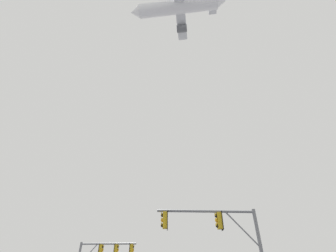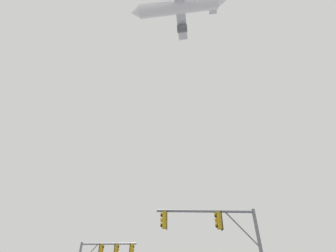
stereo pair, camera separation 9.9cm
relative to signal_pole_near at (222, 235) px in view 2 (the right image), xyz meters
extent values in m
cylinder|color=slate|center=(-0.83, 0.06, 1.30)|extent=(5.72, 0.57, 0.15)
cylinder|color=slate|center=(1.17, -0.09, 0.34)|extent=(1.78, 0.21, 1.97)
cube|color=gold|center=(-3.23, 0.24, 0.78)|extent=(0.28, 0.34, 0.90)
cylinder|color=gold|center=(-3.23, 0.24, 1.29)|extent=(0.05, 0.05, 0.12)
cube|color=black|center=(-3.09, 0.23, 0.78)|extent=(0.06, 0.46, 1.04)
sphere|color=black|center=(-3.37, 0.25, 1.05)|extent=(0.20, 0.20, 0.20)
cylinder|color=gold|center=(-3.43, 0.25, 1.11)|extent=(0.06, 0.21, 0.21)
sphere|color=orange|center=(-3.37, 0.25, 0.77)|extent=(0.20, 0.20, 0.20)
cylinder|color=gold|center=(-3.43, 0.25, 0.83)|extent=(0.06, 0.21, 0.21)
sphere|color=black|center=(-3.37, 0.25, 0.49)|extent=(0.20, 0.20, 0.20)
cylinder|color=gold|center=(-3.43, 0.25, 0.55)|extent=(0.06, 0.21, 0.21)
cube|color=gold|center=(-0.09, 0.01, 0.78)|extent=(0.28, 0.34, 0.90)
cylinder|color=gold|center=(-0.09, 0.01, 1.29)|extent=(0.05, 0.05, 0.12)
cube|color=black|center=(0.05, 0.00, 0.78)|extent=(0.06, 0.46, 1.04)
sphere|color=black|center=(-0.23, 0.02, 1.05)|extent=(0.20, 0.20, 0.20)
cylinder|color=gold|center=(-0.30, 0.02, 1.11)|extent=(0.06, 0.21, 0.21)
sphere|color=orange|center=(-0.23, 0.02, 0.77)|extent=(0.20, 0.20, 0.20)
cylinder|color=gold|center=(-0.30, 0.02, 0.83)|extent=(0.06, 0.21, 0.21)
sphere|color=black|center=(-0.23, 0.02, 0.49)|extent=(0.20, 0.20, 0.20)
cylinder|color=gold|center=(-0.30, 0.02, 0.55)|extent=(0.06, 0.21, 0.21)
cylinder|color=slate|center=(-7.27, 10.42, 1.06)|extent=(4.96, 0.92, 0.15)
cube|color=gold|center=(-5.20, 10.10, 0.54)|extent=(0.31, 0.36, 0.90)
cylinder|color=gold|center=(-5.20, 10.10, 1.05)|extent=(0.05, 0.05, 0.12)
cube|color=black|center=(-5.34, 10.12, 0.54)|extent=(0.09, 0.46, 1.04)
sphere|color=black|center=(-5.06, 10.07, 0.81)|extent=(0.20, 0.20, 0.20)
cylinder|color=gold|center=(-4.99, 10.06, 0.87)|extent=(0.07, 0.21, 0.21)
sphere|color=orange|center=(-5.06, 10.07, 0.53)|extent=(0.20, 0.20, 0.20)
cylinder|color=gold|center=(-4.99, 10.06, 0.59)|extent=(0.07, 0.21, 0.21)
cube|color=gold|center=(-6.56, 10.31, 0.54)|extent=(0.31, 0.36, 0.90)
cylinder|color=gold|center=(-6.56, 10.31, 1.05)|extent=(0.05, 0.05, 0.12)
cube|color=black|center=(-6.70, 10.33, 0.54)|extent=(0.09, 0.46, 1.04)
sphere|color=black|center=(-6.41, 10.29, 0.81)|extent=(0.20, 0.20, 0.20)
cylinder|color=gold|center=(-6.35, 10.28, 0.87)|extent=(0.07, 0.21, 0.21)
sphere|color=orange|center=(-6.41, 10.29, 0.53)|extent=(0.20, 0.20, 0.20)
cylinder|color=gold|center=(-6.35, 10.28, 0.59)|extent=(0.07, 0.21, 0.21)
cube|color=gold|center=(-7.92, 10.52, 0.54)|extent=(0.31, 0.36, 0.90)
cylinder|color=gold|center=(-7.92, 10.52, 1.05)|extent=(0.05, 0.05, 0.12)
cube|color=black|center=(-8.05, 10.54, 0.54)|extent=(0.09, 0.46, 1.04)
sphere|color=black|center=(-7.77, 10.50, 0.81)|extent=(0.20, 0.20, 0.20)
cylinder|color=gold|center=(-7.71, 10.49, 0.87)|extent=(0.07, 0.21, 0.21)
sphere|color=orange|center=(-7.77, 10.50, 0.53)|extent=(0.20, 0.20, 0.20)
cylinder|color=gold|center=(-7.71, 10.49, 0.59)|extent=(0.07, 0.21, 0.21)
cylinder|color=white|center=(0.72, 14.42, 48.71)|extent=(17.17, 7.03, 3.01)
cone|color=white|center=(-8.41, 16.70, 48.71)|extent=(2.70, 3.28, 2.86)
cone|color=white|center=(9.76, 12.16, 48.71)|extent=(2.45, 2.94, 2.56)
cube|color=silver|center=(1.18, 14.31, 48.26)|extent=(5.89, 16.03, 0.34)
cylinder|color=#595B60|center=(2.27, 18.65, 47.35)|extent=(2.60, 2.19, 1.69)
cube|color=silver|center=(8.03, 12.59, 48.99)|extent=(3.01, 5.89, 0.19)
camera|label=1|loc=(-4.74, -14.36, -2.78)|focal=26.34mm
camera|label=2|loc=(-4.64, -14.37, -2.78)|focal=26.34mm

